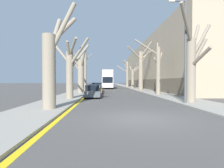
{
  "coord_description": "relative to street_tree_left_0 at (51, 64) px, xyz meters",
  "views": [
    {
      "loc": [
        -1.69,
        -8.27,
        1.8
      ],
      "look_at": [
        -0.03,
        29.54,
        1.16
      ],
      "focal_mm": 28.0,
      "sensor_mm": 36.0,
      "label": 1
    }
  ],
  "objects": [
    {
      "name": "ground_plane",
      "position": [
        4.95,
        -2.6,
        -2.83
      ],
      "size": [
        300.0,
        300.0,
        0.0
      ],
      "primitive_type": "plane",
      "color": "#4C4947"
    },
    {
      "name": "sidewalk_left",
      "position": [
        -0.71,
        47.4,
        -2.77
      ],
      "size": [
        3.27,
        120.0,
        0.12
      ],
      "primitive_type": "cube",
      "color": "gray",
      "rests_on": "ground"
    },
    {
      "name": "building_facade_right",
      "position": [
        17.23,
        31.42,
        2.54
      ],
      "size": [
        10.08,
        49.52,
        10.77
      ],
      "color": "tan",
      "rests_on": "ground"
    },
    {
      "name": "street_tree_left_3",
      "position": [
        -0.18,
        20.76,
        1.03
      ],
      "size": [
        3.43,
        2.24,
        7.22
      ],
      "color": "gray",
      "rests_on": "ground"
    },
    {
      "name": "street_tree_right_3",
      "position": [
        10.15,
        30.94,
        -0.06
      ],
      "size": [
        2.26,
        3.09,
        5.9
      ],
      "color": "gray",
      "rests_on": "ground"
    },
    {
      "name": "street_tree_right_1",
      "position": [
        10.1,
        11.32,
        0.64
      ],
      "size": [
        4.0,
        2.3,
        7.15
      ],
      "color": "gray",
      "rests_on": "ground"
    },
    {
      "name": "parked_car_0",
      "position": [
        1.99,
        8.36,
        -2.19
      ],
      "size": [
        1.7,
        4.04,
        1.37
      ],
      "color": "#4C5156",
      "rests_on": "ground"
    },
    {
      "name": "street_tree_left_2",
      "position": [
        -0.17,
        14.09,
        0.11
      ],
      "size": [
        3.02,
        4.12,
        6.17
      ],
      "color": "gray",
      "rests_on": "ground"
    },
    {
      "name": "street_tree_right_0",
      "position": [
        10.22,
        2.7,
        0.36
      ],
      "size": [
        3.76,
        4.12,
        7.14
      ],
      "color": "gray",
      "rests_on": "ground"
    },
    {
      "name": "street_tree_right_2",
      "position": [
        10.15,
        21.6,
        1.49
      ],
      "size": [
        5.02,
        4.63,
        9.05
      ],
      "color": "gray",
      "rests_on": "ground"
    },
    {
      "name": "double_decker_bus",
      "position": [
        3.97,
        32.27,
        -0.38
      ],
      "size": [
        2.51,
        10.69,
        4.32
      ],
      "color": "silver",
      "rests_on": "ground"
    },
    {
      "name": "street_tree_left_1",
      "position": [
        -0.09,
        6.4,
        0.15
      ],
      "size": [
        4.43,
        3.84,
        6.35
      ],
      "color": "gray",
      "rests_on": "ground"
    },
    {
      "name": "lamp_post",
      "position": [
        9.36,
        2.23,
        1.65
      ],
      "size": [
        1.4,
        0.2,
        8.03
      ],
      "color": "#4C4F54",
      "rests_on": "ground"
    },
    {
      "name": "parked_car_1",
      "position": [
        1.99,
        13.76,
        -2.17
      ],
      "size": [
        1.83,
        3.95,
        1.39
      ],
      "color": "olive",
      "rests_on": "ground"
    },
    {
      "name": "street_tree_right_4",
      "position": [
        9.89,
        40.47,
        1.41
      ],
      "size": [
        3.83,
        3.98,
        8.34
      ],
      "color": "gray",
      "rests_on": "ground"
    },
    {
      "name": "kerb_line_stripe",
      "position": [
        1.1,
        47.4,
        -2.83
      ],
      "size": [
        0.24,
        120.0,
        0.01
      ],
      "primitive_type": "cube",
      "color": "yellow",
      "rests_on": "ground"
    },
    {
      "name": "parked_car_2",
      "position": [
        1.99,
        19.09,
        -2.12
      ],
      "size": [
        1.84,
        3.92,
        1.52
      ],
      "color": "olive",
      "rests_on": "ground"
    },
    {
      "name": "sidewalk_right",
      "position": [
        10.61,
        47.4,
        -2.77
      ],
      "size": [
        3.27,
        120.0,
        0.12
      ],
      "primitive_type": "cube",
      "color": "gray",
      "rests_on": "ground"
    },
    {
      "name": "street_tree_left_0",
      "position": [
        0.0,
        0.0,
        0.0
      ],
      "size": [
        2.05,
        2.05,
        6.7
      ],
      "color": "gray",
      "rests_on": "ground"
    }
  ]
}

